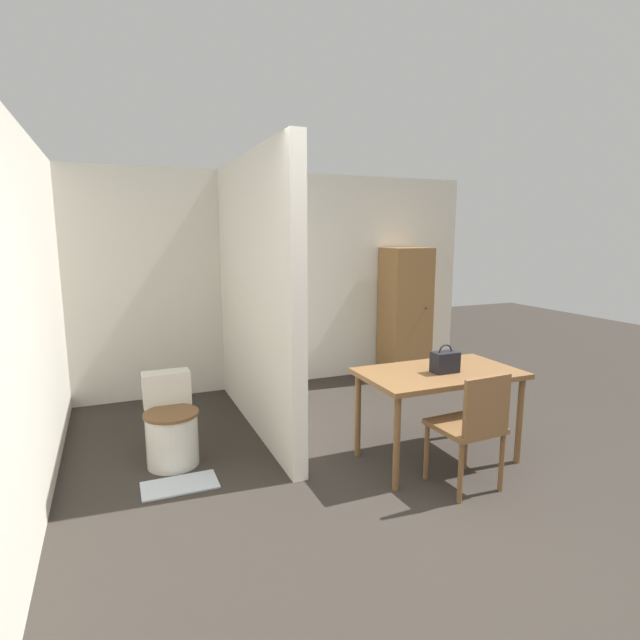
{
  "coord_description": "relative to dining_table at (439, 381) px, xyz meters",
  "views": [
    {
      "loc": [
        -1.67,
        -2.07,
        1.81
      ],
      "look_at": [
        -0.01,
        1.89,
        1.06
      ],
      "focal_mm": 28.0,
      "sensor_mm": 36.0,
      "label": 1
    }
  ],
  "objects": [
    {
      "name": "ground_plane",
      "position": [
        -0.67,
        -1.08,
        -0.66
      ],
      "size": [
        16.0,
        16.0,
        0.0
      ],
      "primitive_type": "plane",
      "color": "#2D2823"
    },
    {
      "name": "wall_back",
      "position": [
        -0.67,
        2.53,
        0.59
      ],
      "size": [
        5.31,
        0.12,
        2.5
      ],
      "color": "beige",
      "rests_on": "ground_plane"
    },
    {
      "name": "wall_left",
      "position": [
        -2.88,
        0.7,
        0.59
      ],
      "size": [
        0.12,
        4.54,
        2.5
      ],
      "color": "beige",
      "rests_on": "ground_plane"
    },
    {
      "name": "partition_wall",
      "position": [
        -1.15,
        1.27,
        0.59
      ],
      "size": [
        0.12,
        2.4,
        2.5
      ],
      "color": "beige",
      "rests_on": "ground_plane"
    },
    {
      "name": "dining_table",
      "position": [
        0.0,
        0.0,
        0.0
      ],
      "size": [
        1.24,
        0.72,
        0.74
      ],
      "color": "brown",
      "rests_on": "ground_plane"
    },
    {
      "name": "wooden_chair",
      "position": [
        -0.07,
        -0.5,
        -0.17
      ],
      "size": [
        0.45,
        0.45,
        0.87
      ],
      "rotation": [
        0.0,
        0.0,
        0.05
      ],
      "color": "brown",
      "rests_on": "ground_plane"
    },
    {
      "name": "toilet",
      "position": [
        -1.98,
        0.78,
        -0.37
      ],
      "size": [
        0.42,
        0.57,
        0.69
      ],
      "color": "silver",
      "rests_on": "ground_plane"
    },
    {
      "name": "handbag",
      "position": [
        0.01,
        -0.05,
        0.16
      ],
      "size": [
        0.2,
        0.13,
        0.22
      ],
      "color": "black",
      "rests_on": "dining_table"
    },
    {
      "name": "wooden_cabinet",
      "position": [
        1.07,
        2.21,
        0.16
      ],
      "size": [
        0.54,
        0.5,
        1.63
      ],
      "color": "brown",
      "rests_on": "ground_plane"
    },
    {
      "name": "bath_mat",
      "position": [
        -1.98,
        0.34,
        -0.65
      ],
      "size": [
        0.54,
        0.29,
        0.01
      ],
      "color": "#B2BCC6",
      "rests_on": "ground_plane"
    }
  ]
}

